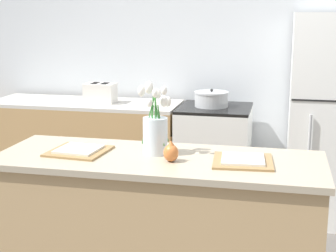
{
  "coord_description": "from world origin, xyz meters",
  "views": [
    {
      "loc": [
        0.65,
        -2.63,
        1.68
      ],
      "look_at": [
        0.0,
        0.25,
        1.03
      ],
      "focal_mm": 55.0,
      "sensor_mm": 36.0,
      "label": 1
    }
  ],
  "objects_px": {
    "flower_vase": "(155,129)",
    "pear_figurine": "(171,152)",
    "stove_range": "(214,159)",
    "cooking_pot": "(211,99)",
    "plate_setting_right": "(243,161)",
    "plate_setting_left": "(79,151)",
    "refrigerator": "(332,120)",
    "toaster": "(100,93)"
  },
  "relations": [
    {
      "from": "stove_range",
      "to": "refrigerator",
      "type": "height_order",
      "value": "refrigerator"
    },
    {
      "from": "flower_vase",
      "to": "pear_figurine",
      "type": "relative_size",
      "value": 3.04
    },
    {
      "from": "flower_vase",
      "to": "plate_setting_right",
      "type": "bearing_deg",
      "value": -8.13
    },
    {
      "from": "flower_vase",
      "to": "pear_figurine",
      "type": "height_order",
      "value": "flower_vase"
    },
    {
      "from": "refrigerator",
      "to": "plate_setting_right",
      "type": "relative_size",
      "value": 5.02
    },
    {
      "from": "plate_setting_left",
      "to": "stove_range",
      "type": "bearing_deg",
      "value": 70.71
    },
    {
      "from": "stove_range",
      "to": "cooking_pot",
      "type": "distance_m",
      "value": 0.52
    },
    {
      "from": "stove_range",
      "to": "plate_setting_right",
      "type": "height_order",
      "value": "plate_setting_right"
    },
    {
      "from": "toaster",
      "to": "stove_range",
      "type": "bearing_deg",
      "value": 0.85
    },
    {
      "from": "plate_setting_right",
      "to": "pear_figurine",
      "type": "bearing_deg",
      "value": -170.54
    },
    {
      "from": "plate_setting_left",
      "to": "toaster",
      "type": "bearing_deg",
      "value": 105.7
    },
    {
      "from": "toaster",
      "to": "cooking_pot",
      "type": "height_order",
      "value": "toaster"
    },
    {
      "from": "toaster",
      "to": "cooking_pot",
      "type": "xyz_separation_m",
      "value": [
        0.98,
        0.02,
        -0.02
      ]
    },
    {
      "from": "plate_setting_right",
      "to": "cooking_pot",
      "type": "distance_m",
      "value": 1.66
    },
    {
      "from": "toaster",
      "to": "pear_figurine",
      "type": "bearing_deg",
      "value": -58.92
    },
    {
      "from": "flower_vase",
      "to": "pear_figurine",
      "type": "bearing_deg",
      "value": -48.33
    },
    {
      "from": "stove_range",
      "to": "plate_setting_left",
      "type": "bearing_deg",
      "value": -109.29
    },
    {
      "from": "plate_setting_left",
      "to": "cooking_pot",
      "type": "xyz_separation_m",
      "value": [
        0.53,
        1.61,
        0.05
      ]
    },
    {
      "from": "plate_setting_right",
      "to": "toaster",
      "type": "height_order",
      "value": "toaster"
    },
    {
      "from": "stove_range",
      "to": "flower_vase",
      "type": "bearing_deg",
      "value": -94.87
    },
    {
      "from": "refrigerator",
      "to": "pear_figurine",
      "type": "height_order",
      "value": "refrigerator"
    },
    {
      "from": "stove_range",
      "to": "plate_setting_right",
      "type": "distance_m",
      "value": 1.71
    },
    {
      "from": "plate_setting_right",
      "to": "stove_range",
      "type": "bearing_deg",
      "value": 102.69
    },
    {
      "from": "pear_figurine",
      "to": "flower_vase",
      "type": "bearing_deg",
      "value": 131.67
    },
    {
      "from": "stove_range",
      "to": "pear_figurine",
      "type": "bearing_deg",
      "value": -90.44
    },
    {
      "from": "refrigerator",
      "to": "flower_vase",
      "type": "relative_size",
      "value": 4.17
    },
    {
      "from": "refrigerator",
      "to": "cooking_pot",
      "type": "bearing_deg",
      "value": 179.64
    },
    {
      "from": "plate_setting_left",
      "to": "flower_vase",
      "type": "bearing_deg",
      "value": 9.27
    },
    {
      "from": "toaster",
      "to": "cooking_pot",
      "type": "bearing_deg",
      "value": 1.27
    },
    {
      "from": "plate_setting_left",
      "to": "plate_setting_right",
      "type": "height_order",
      "value": "same"
    },
    {
      "from": "refrigerator",
      "to": "plate_setting_left",
      "type": "distance_m",
      "value": 2.21
    },
    {
      "from": "flower_vase",
      "to": "stove_range",
      "type": "bearing_deg",
      "value": 85.13
    },
    {
      "from": "plate_setting_right",
      "to": "refrigerator",
      "type": "bearing_deg",
      "value": 69.85
    },
    {
      "from": "plate_setting_right",
      "to": "cooking_pot",
      "type": "bearing_deg",
      "value": 103.67
    },
    {
      "from": "refrigerator",
      "to": "plate_setting_left",
      "type": "xyz_separation_m",
      "value": [
        -1.51,
        -1.6,
        0.08
      ]
    },
    {
      "from": "flower_vase",
      "to": "cooking_pot",
      "type": "bearing_deg",
      "value": 86.28
    },
    {
      "from": "stove_range",
      "to": "toaster",
      "type": "distance_m",
      "value": 1.14
    },
    {
      "from": "refrigerator",
      "to": "toaster",
      "type": "distance_m",
      "value": 1.96
    },
    {
      "from": "flower_vase",
      "to": "pear_figurine",
      "type": "distance_m",
      "value": 0.2
    },
    {
      "from": "flower_vase",
      "to": "toaster",
      "type": "bearing_deg",
      "value": 120.01
    },
    {
      "from": "stove_range",
      "to": "refrigerator",
      "type": "relative_size",
      "value": 0.54
    },
    {
      "from": "plate_setting_left",
      "to": "cooking_pot",
      "type": "bearing_deg",
      "value": 71.76
    }
  ]
}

